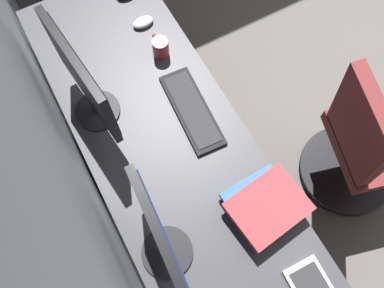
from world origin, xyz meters
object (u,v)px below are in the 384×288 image
at_px(coffee_mug, 160,47).
at_px(office_chair, 363,147).
at_px(drawer_pedestal, 157,156).
at_px(monitor_primary, 84,81).
at_px(mouse_main, 143,22).
at_px(book_stack_near, 264,207).
at_px(monitor_secondary, 164,244).
at_px(keyboard_main, 192,110).

xyz_separation_m(coffee_mug, office_chair, (-0.81, -0.71, -0.32)).
relative_size(drawer_pedestal, monitor_primary, 1.48).
height_order(mouse_main, book_stack_near, book_stack_near).
distance_m(monitor_secondary, office_chair, 1.21).
relative_size(drawer_pedestal, book_stack_near, 2.23).
relative_size(keyboard_main, coffee_mug, 3.71).
xyz_separation_m(drawer_pedestal, book_stack_near, (-0.55, -0.23, 0.43)).
bearing_deg(keyboard_main, mouse_main, -1.93).
bearing_deg(mouse_main, keyboard_main, 178.07).
relative_size(monitor_primary, office_chair, 0.48).
relative_size(drawer_pedestal, keyboard_main, 1.62).
bearing_deg(office_chair, coffee_mug, 41.25).
bearing_deg(monitor_primary, mouse_main, -49.33).
bearing_deg(office_chair, keyboard_main, 57.06).
height_order(monitor_primary, book_stack_near, monitor_primary).
bearing_deg(monitor_secondary, book_stack_near, -94.73).
height_order(monitor_secondary, book_stack_near, monitor_secondary).
xyz_separation_m(keyboard_main, office_chair, (-0.47, -0.72, -0.28)).
bearing_deg(mouse_main, coffee_mug, 179.90).
distance_m(keyboard_main, office_chair, 0.91).
relative_size(drawer_pedestal, office_chair, 0.72).
distance_m(monitor_primary, keyboard_main, 0.48).
distance_m(monitor_secondary, coffee_mug, 0.93).
bearing_deg(book_stack_near, keyboard_main, 4.02).
distance_m(monitor_secondary, book_stack_near, 0.46).
height_order(drawer_pedestal, office_chair, office_chair).
relative_size(monitor_primary, monitor_secondary, 0.99).
height_order(keyboard_main, office_chair, office_chair).
bearing_deg(monitor_primary, keyboard_main, -118.66).
distance_m(mouse_main, book_stack_near, 1.05).
relative_size(monitor_primary, mouse_main, 4.51).
bearing_deg(drawer_pedestal, coffee_mug, -34.42).
height_order(coffee_mug, office_chair, office_chair).
xyz_separation_m(keyboard_main, mouse_main, (0.53, -0.02, 0.01)).
bearing_deg(monitor_primary, monitor_secondary, 179.25).
distance_m(drawer_pedestal, office_chair, 1.05).
bearing_deg(keyboard_main, book_stack_near, -175.98).
distance_m(drawer_pedestal, mouse_main, 0.68).
bearing_deg(book_stack_near, office_chair, -85.51).
bearing_deg(keyboard_main, monitor_secondary, 142.57).
height_order(monitor_secondary, office_chair, monitor_secondary).
height_order(monitor_primary, keyboard_main, monitor_primary).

